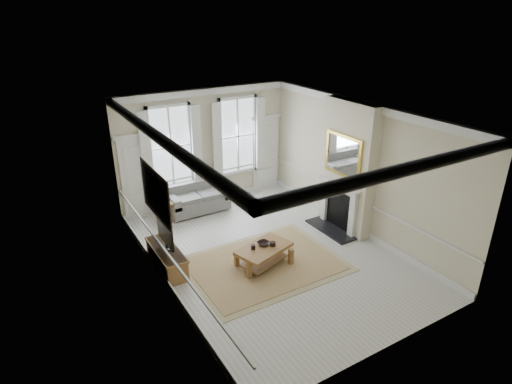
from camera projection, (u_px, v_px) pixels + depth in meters
floor at (271, 254)px, 10.24m from camera, size 7.20×7.20×0.00m
ceiling at (273, 114)px, 8.89m from camera, size 7.20×7.20×0.00m
back_wall at (205, 147)px, 12.40m from camera, size 5.20×0.00×5.20m
left_wall at (160, 216)px, 8.34m from camera, size 0.00×7.20×7.20m
right_wall at (359, 168)px, 10.78m from camera, size 0.00×7.20×7.20m
window_left at (171, 147)px, 11.79m from camera, size 1.26×0.20×2.20m
window_right at (238, 136)px, 12.77m from camera, size 1.26×0.20×2.20m
door_left at (138, 179)px, 11.63m from camera, size 0.90×0.08×2.30m
door_right at (265, 154)px, 13.55m from camera, size 0.90×0.08×2.30m
painting at (156, 194)px, 8.46m from camera, size 0.05×1.66×1.06m
chimney_breast at (348, 167)px, 10.86m from camera, size 0.35×1.70×3.38m
hearth at (330, 229)px, 11.33m from camera, size 0.55×1.50×0.05m
fireplace at (338, 204)px, 11.14m from camera, size 0.21×1.45×1.33m
mirror at (343, 156)px, 10.62m from camera, size 0.06×1.26×1.06m
sofa at (197, 200)px, 12.30m from camera, size 1.70×0.83×0.83m
side_table at (165, 205)px, 11.67m from camera, size 0.53×0.53×0.58m
rug at (264, 264)px, 9.81m from camera, size 3.50×2.60×0.02m
coffee_table at (264, 250)px, 9.66m from camera, size 1.42×1.07×0.47m
ceramic_pot_a at (253, 247)px, 9.53m from camera, size 0.10×0.10×0.10m
ceramic_pot_b at (273, 244)px, 9.66m from camera, size 0.13×0.13×0.10m
bowl at (263, 243)px, 9.72m from camera, size 0.31×0.31×0.07m
tv_stand at (167, 259)px, 9.58m from camera, size 0.47×1.46×0.52m
tv at (165, 233)px, 9.33m from camera, size 0.08×0.90×0.68m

